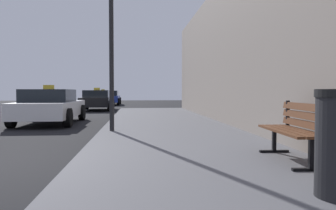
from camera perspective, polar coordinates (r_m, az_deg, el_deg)
sidewalk at (r=5.24m, az=5.91°, el=-10.01°), size 4.00×32.00×0.15m
bench at (r=5.38m, az=21.15°, el=-3.52°), size 0.57×1.60×0.89m
street_lamp at (r=9.13m, az=-9.71°, el=14.67°), size 0.36×0.36×4.40m
car_white at (r=13.02m, az=-19.54°, el=-0.20°), size 2.04×4.38×1.43m
car_black at (r=21.57m, az=-12.03°, el=0.83°), size 1.95×4.18×1.43m
car_blue at (r=29.85m, az=-10.13°, el=1.25°), size 2.03×4.30×1.27m
car_yellow at (r=36.12m, az=-11.04°, el=1.42°), size 1.94×4.37×1.43m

